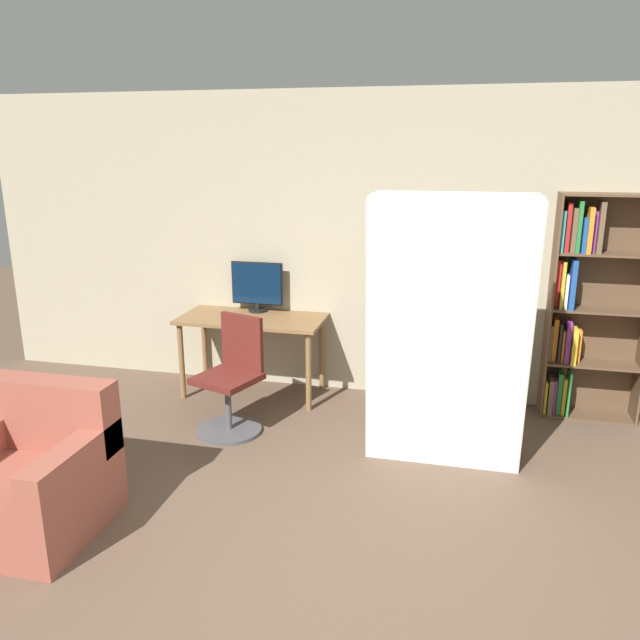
% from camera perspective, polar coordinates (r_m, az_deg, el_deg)
% --- Properties ---
extents(ground_plane, '(16.00, 16.00, 0.00)m').
position_cam_1_polar(ground_plane, '(3.35, 0.30, -26.11)').
color(ground_plane, brown).
extents(wall_back, '(8.00, 0.06, 2.70)m').
position_cam_1_polar(wall_back, '(5.57, 7.44, 6.47)').
color(wall_back, tan).
rests_on(wall_back, ground).
extents(desk, '(1.30, 0.63, 0.73)m').
position_cam_1_polar(desk, '(5.68, -6.22, -0.68)').
color(desk, brown).
rests_on(desk, ground).
extents(monitor, '(0.49, 0.17, 0.47)m').
position_cam_1_polar(monitor, '(5.79, -5.77, 3.18)').
color(monitor, black).
rests_on(monitor, desk).
extents(office_chair, '(0.56, 0.56, 0.93)m').
position_cam_1_polar(office_chair, '(5.05, -8.04, -5.97)').
color(office_chair, '#4C4C51').
rests_on(office_chair, ground).
extents(bookshelf, '(0.76, 0.29, 1.87)m').
position_cam_1_polar(bookshelf, '(5.57, 23.04, 1.15)').
color(bookshelf, brown).
rests_on(bookshelf, ground).
extents(mattress_near, '(1.09, 0.42, 1.93)m').
position_cam_1_polar(mattress_near, '(4.33, 11.63, -1.64)').
color(mattress_near, silver).
rests_on(mattress_near, ground).
extents(mattress_far, '(1.09, 0.37, 1.93)m').
position_cam_1_polar(mattress_far, '(4.57, 11.75, -0.72)').
color(mattress_far, silver).
rests_on(mattress_far, ground).
extents(armchair, '(0.85, 0.80, 0.85)m').
position_cam_1_polar(armchair, '(4.21, -24.90, -12.88)').
color(armchair, '#934C3D').
rests_on(armchair, ground).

